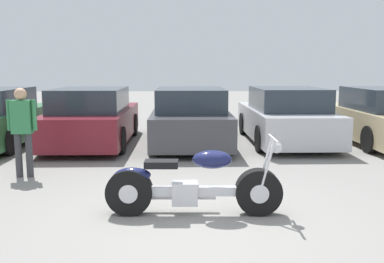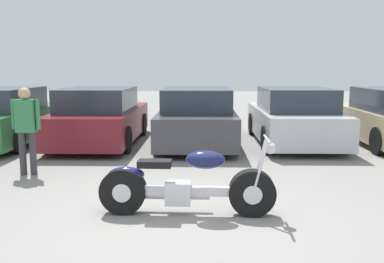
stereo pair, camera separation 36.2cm
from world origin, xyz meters
TOP-DOWN VIEW (x-y plane):
  - ground_plane at (0.00, 0.00)m, footprint 60.00×60.00m
  - motorcycle at (-0.07, 0.18)m, footprint 2.34×0.62m
  - parked_car_maroon at (-2.45, 5.52)m, footprint 1.94×4.36m
  - parked_car_dark_grey at (0.04, 5.48)m, footprint 1.94×4.36m
  - parked_car_silver at (2.52, 5.67)m, footprint 1.94×4.36m
  - parked_car_champagne at (5.00, 5.50)m, footprint 1.94×4.36m
  - person_standing at (-3.01, 2.25)m, footprint 0.52×0.21m

SIDE VIEW (x-z plane):
  - ground_plane at x=0.00m, z-range 0.00..0.00m
  - motorcycle at x=-0.07m, z-range -0.13..0.92m
  - parked_car_maroon at x=-2.45m, z-range -0.05..1.39m
  - parked_car_dark_grey at x=0.04m, z-range -0.05..1.39m
  - parked_car_silver at x=2.52m, z-range -0.05..1.39m
  - parked_car_champagne at x=5.00m, z-range -0.05..1.39m
  - person_standing at x=-3.01m, z-range 0.14..1.74m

